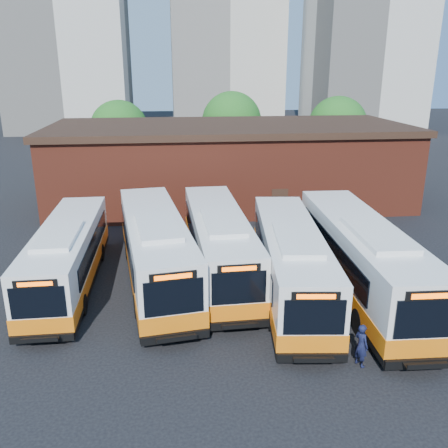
{
  "coord_description": "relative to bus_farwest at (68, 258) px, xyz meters",
  "views": [
    {
      "loc": [
        -4.67,
        -18.59,
        10.67
      ],
      "look_at": [
        -2.12,
        4.47,
        3.04
      ],
      "focal_mm": 38.0,
      "sensor_mm": 36.0,
      "label": 1
    }
  ],
  "objects": [
    {
      "name": "bus_east",
      "position": [
        14.46,
        -2.53,
        0.21
      ],
      "size": [
        3.37,
        14.02,
        3.79
      ],
      "rotation": [
        0.0,
        0.0,
        -0.04
      ],
      "color": "silver",
      "rests_on": "ground"
    },
    {
      "name": "transit_worker",
      "position": [
        12.21,
        -8.4,
        -0.65
      ],
      "size": [
        0.62,
        0.74,
        1.72
      ],
      "primitive_type": "imported",
      "rotation": [
        0.0,
        0.0,
        1.97
      ],
      "color": "black",
      "rests_on": "ground"
    },
    {
      "name": "ground",
      "position": [
        10.11,
        -4.51,
        -1.51
      ],
      "size": [
        220.0,
        220.0,
        0.0
      ],
      "primitive_type": "plane",
      "color": "black"
    },
    {
      "name": "bus_west",
      "position": [
        4.42,
        -0.0,
        0.16
      ],
      "size": [
        4.58,
        13.72,
        3.68
      ],
      "rotation": [
        0.0,
        0.0,
        0.14
      ],
      "color": "silver",
      "rests_on": "ground"
    },
    {
      "name": "tree_east",
      "position": [
        23.11,
        26.49,
        3.32
      ],
      "size": [
        6.24,
        6.24,
        7.96
      ],
      "color": "#382314",
      "rests_on": "ground"
    },
    {
      "name": "tree_west",
      "position": [
        0.11,
        27.49,
        3.13
      ],
      "size": [
        6.0,
        6.0,
        7.65
      ],
      "color": "#382314",
      "rests_on": "ground"
    },
    {
      "name": "depot_building",
      "position": [
        10.11,
        15.49,
        1.75
      ],
      "size": [
        28.6,
        12.6,
        6.4
      ],
      "color": "maroon",
      "rests_on": "ground"
    },
    {
      "name": "bus_farwest",
      "position": [
        0.0,
        0.0,
        0.0
      ],
      "size": [
        2.65,
        12.27,
        3.33
      ],
      "rotation": [
        0.0,
        0.0,
        0.01
      ],
      "color": "silver",
      "rests_on": "ground"
    },
    {
      "name": "bus_midwest",
      "position": [
        7.77,
        0.56,
        0.11
      ],
      "size": [
        3.13,
        13.2,
        3.57
      ],
      "rotation": [
        0.0,
        0.0,
        0.03
      ],
      "color": "silver",
      "rests_on": "ground"
    },
    {
      "name": "tree_mid",
      "position": [
        12.11,
        29.49,
        3.57
      ],
      "size": [
        6.56,
        6.56,
        8.36
      ],
      "color": "#382314",
      "rests_on": "ground"
    },
    {
      "name": "bus_mideast",
      "position": [
        11.01,
        -2.21,
        0.09
      ],
      "size": [
        3.99,
        13.12,
        3.52
      ],
      "rotation": [
        0.0,
        0.0,
        -0.11
      ],
      "color": "silver",
      "rests_on": "ground"
    }
  ]
}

